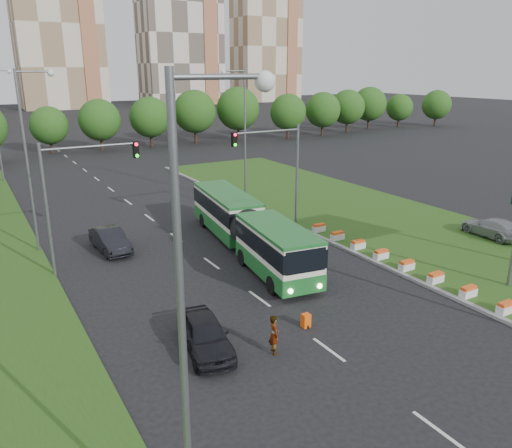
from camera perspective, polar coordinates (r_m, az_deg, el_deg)
ground at (r=28.94m, az=5.54°, el=-7.17°), size 360.00×360.00×0.00m
grass_median at (r=42.62m, az=13.41°, el=0.63°), size 14.00×60.00×0.15m
median_kerb at (r=38.28m, az=5.85°, el=-0.85°), size 0.30×60.00×0.18m
lane_markings at (r=44.70m, az=-12.93°, el=1.34°), size 0.20×100.00×0.01m
flower_planters at (r=32.72m, az=15.44°, el=-3.94°), size 1.10×15.90×0.60m
traffic_mast_median at (r=37.88m, az=2.73°, el=7.24°), size 5.76×0.32×8.00m
traffic_mast_left at (r=31.33m, az=-20.11°, el=4.07°), size 5.76×0.32×8.00m
street_lamps at (r=34.18m, az=-8.31°, el=7.09°), size 36.00×60.00×12.00m
tree_line at (r=80.73m, az=-12.15°, el=11.62°), size 120.00×8.00×9.00m
apartment_tower_ceast at (r=174.38m, az=-21.82°, el=20.43°), size 25.00×15.00×50.00m
apartment_tower_east at (r=185.55m, az=-8.72°, el=20.67°), size 27.00×15.00×47.00m
midrise_east at (r=201.34m, az=1.15°, el=19.58°), size 24.00×14.00×40.00m
articulated_bus at (r=33.71m, az=-1.24°, el=-0.39°), size 2.64×16.95×2.79m
car_left_near at (r=22.59m, az=-5.85°, el=-12.43°), size 2.60×4.82×1.56m
car_left_far at (r=35.49m, az=-16.32°, el=-1.77°), size 1.92×4.81×1.55m
car_median at (r=40.42m, az=25.43°, el=-0.36°), size 2.31×4.96×1.40m
pedestrian at (r=22.24m, az=2.07°, el=-12.49°), size 0.58×0.75×1.81m
shopping_trolley at (r=24.62m, az=5.72°, el=-10.93°), size 0.40×0.42×0.68m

